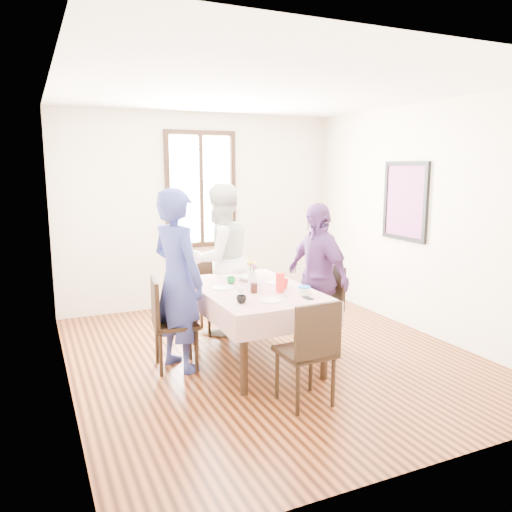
# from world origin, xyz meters

# --- Properties ---
(ground) EXTENTS (4.50, 4.50, 0.00)m
(ground) POSITION_xyz_m (0.00, 0.00, 0.00)
(ground) COLOR black
(ground) RESTS_ON ground
(back_wall) EXTENTS (4.00, 0.00, 4.00)m
(back_wall) POSITION_xyz_m (0.00, 2.25, 1.35)
(back_wall) COLOR beige
(back_wall) RESTS_ON ground
(right_wall) EXTENTS (0.00, 4.50, 4.50)m
(right_wall) POSITION_xyz_m (2.00, 0.00, 1.35)
(right_wall) COLOR beige
(right_wall) RESTS_ON ground
(window_frame) EXTENTS (1.02, 0.06, 1.62)m
(window_frame) POSITION_xyz_m (0.00, 2.23, 1.65)
(window_frame) COLOR black
(window_frame) RESTS_ON back_wall
(window_pane) EXTENTS (0.90, 0.02, 1.50)m
(window_pane) POSITION_xyz_m (0.00, 2.24, 1.65)
(window_pane) COLOR white
(window_pane) RESTS_ON back_wall
(art_poster) EXTENTS (0.04, 0.76, 0.96)m
(art_poster) POSITION_xyz_m (1.98, 0.30, 1.55)
(art_poster) COLOR red
(art_poster) RESTS_ON right_wall
(dining_table) EXTENTS (0.93, 1.51, 0.75)m
(dining_table) POSITION_xyz_m (-0.22, -0.07, 0.38)
(dining_table) COLOR black
(dining_table) RESTS_ON ground
(tablecloth) EXTENTS (1.05, 1.63, 0.01)m
(tablecloth) POSITION_xyz_m (-0.22, -0.07, 0.76)
(tablecloth) COLOR #5C080F
(tablecloth) RESTS_ON dining_table
(chair_left) EXTENTS (0.47, 0.47, 0.91)m
(chair_left) POSITION_xyz_m (-1.00, 0.07, 0.46)
(chair_left) COLOR black
(chair_left) RESTS_ON ground
(chair_right) EXTENTS (0.46, 0.46, 0.91)m
(chair_right) POSITION_xyz_m (0.56, -0.02, 0.46)
(chair_right) COLOR black
(chair_right) RESTS_ON ground
(chair_far) EXTENTS (0.44, 0.44, 0.91)m
(chair_far) POSITION_xyz_m (-0.22, 0.97, 0.46)
(chair_far) COLOR black
(chair_far) RESTS_ON ground
(chair_near) EXTENTS (0.43, 0.43, 0.91)m
(chair_near) POSITION_xyz_m (-0.22, -1.11, 0.46)
(chair_near) COLOR black
(chair_near) RESTS_ON ground
(person_left) EXTENTS (0.63, 0.76, 1.78)m
(person_left) POSITION_xyz_m (-0.98, 0.07, 0.89)
(person_left) COLOR navy
(person_left) RESTS_ON ground
(person_far) EXTENTS (1.01, 0.87, 1.78)m
(person_far) POSITION_xyz_m (-0.22, 0.95, 0.89)
(person_far) COLOR beige
(person_far) RESTS_ON ground
(person_right) EXTENTS (0.52, 0.98, 1.60)m
(person_right) POSITION_xyz_m (0.54, -0.02, 0.80)
(person_right) COLOR #5B3470
(person_right) RESTS_ON ground
(mug_black) EXTENTS (0.12, 0.12, 0.07)m
(mug_black) POSITION_xyz_m (-0.55, -0.53, 0.80)
(mug_black) COLOR black
(mug_black) RESTS_ON tablecloth
(mug_flag) EXTENTS (0.14, 0.14, 0.09)m
(mug_flag) POSITION_xyz_m (0.05, -0.20, 0.81)
(mug_flag) COLOR red
(mug_flag) RESTS_ON tablecloth
(mug_green) EXTENTS (0.12, 0.12, 0.07)m
(mug_green) POSITION_xyz_m (-0.35, 0.22, 0.80)
(mug_green) COLOR #0C7226
(mug_green) RESTS_ON tablecloth
(serving_bowl) EXTENTS (0.23, 0.23, 0.05)m
(serving_bowl) POSITION_xyz_m (-0.13, 0.27, 0.79)
(serving_bowl) COLOR white
(serving_bowl) RESTS_ON tablecloth
(juice_carton) EXTENTS (0.06, 0.06, 0.19)m
(juice_carton) POSITION_xyz_m (-0.05, -0.32, 0.86)
(juice_carton) COLOR red
(juice_carton) RESTS_ON tablecloth
(butter_tub) EXTENTS (0.13, 0.13, 0.06)m
(butter_tub) POSITION_xyz_m (0.13, -0.47, 0.79)
(butter_tub) COLOR white
(butter_tub) RESTS_ON tablecloth
(jam_jar) EXTENTS (0.07, 0.07, 0.10)m
(jam_jar) POSITION_xyz_m (-0.29, -0.24, 0.81)
(jam_jar) COLOR black
(jam_jar) RESTS_ON tablecloth
(drinking_glass) EXTENTS (0.07, 0.07, 0.10)m
(drinking_glass) POSITION_xyz_m (-0.47, -0.34, 0.81)
(drinking_glass) COLOR silver
(drinking_glass) RESTS_ON tablecloth
(smartphone) EXTENTS (0.06, 0.12, 0.01)m
(smartphone) POSITION_xyz_m (0.07, -0.64, 0.77)
(smartphone) COLOR black
(smartphone) RESTS_ON tablecloth
(flower_vase) EXTENTS (0.08, 0.08, 0.16)m
(flower_vase) POSITION_xyz_m (-0.22, -0.02, 0.84)
(flower_vase) COLOR silver
(flower_vase) RESTS_ON tablecloth
(plate_left) EXTENTS (0.20, 0.20, 0.01)m
(plate_left) POSITION_xyz_m (-0.50, 0.05, 0.77)
(plate_left) COLOR white
(plate_left) RESTS_ON tablecloth
(plate_right) EXTENTS (0.20, 0.20, 0.01)m
(plate_right) POSITION_xyz_m (0.07, 0.04, 0.77)
(plate_right) COLOR white
(plate_right) RESTS_ON tablecloth
(plate_far) EXTENTS (0.20, 0.20, 0.01)m
(plate_far) POSITION_xyz_m (-0.24, 0.52, 0.77)
(plate_far) COLOR white
(plate_far) RESTS_ON tablecloth
(plate_near) EXTENTS (0.20, 0.20, 0.01)m
(plate_near) POSITION_xyz_m (-0.28, -0.57, 0.77)
(plate_near) COLOR white
(plate_near) RESTS_ON tablecloth
(butter_lid) EXTENTS (0.12, 0.12, 0.01)m
(butter_lid) POSITION_xyz_m (0.13, -0.47, 0.83)
(butter_lid) COLOR blue
(butter_lid) RESTS_ON butter_tub
(flower_bunch) EXTENTS (0.09, 0.09, 0.10)m
(flower_bunch) POSITION_xyz_m (-0.22, -0.02, 0.97)
(flower_bunch) COLOR yellow
(flower_bunch) RESTS_ON flower_vase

